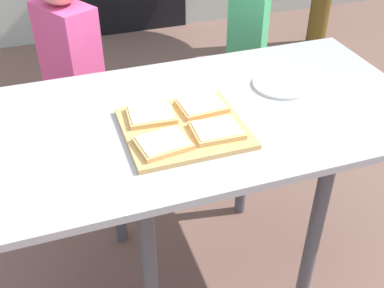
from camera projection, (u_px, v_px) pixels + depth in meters
The scene contains 10 objects.
ground_plane at pixel (204, 270), 1.82m from camera, with size 16.00×16.00×0.00m, color brown.
dining_table at pixel (207, 136), 1.45m from camera, with size 1.30×0.70×0.73m.
cutting_board at pixel (184, 128), 1.31m from camera, with size 0.33×0.30×0.01m, color tan.
pizza_slice_near_right at pixel (217, 130), 1.28m from camera, with size 0.14×0.11×0.02m.
pizza_slice_far_left at pixel (151, 114), 1.34m from camera, with size 0.14×0.12×0.02m.
pizza_slice_near_left at pixel (163, 143), 1.23m from camera, with size 0.15×0.13×0.02m.
pizza_slice_far_right at pixel (201, 105), 1.38m from camera, with size 0.14×0.12×0.02m.
plate_white_right at pixel (282, 84), 1.52m from camera, with size 0.19×0.19×0.01m, color white.
child_left at pixel (73, 75), 1.86m from camera, with size 0.24×0.28×1.04m.
child_right at pixel (247, 54), 2.04m from camera, with size 0.25×0.28×1.03m.
Camera 1 is at (-0.43, -1.11, 1.47)m, focal length 44.11 mm.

